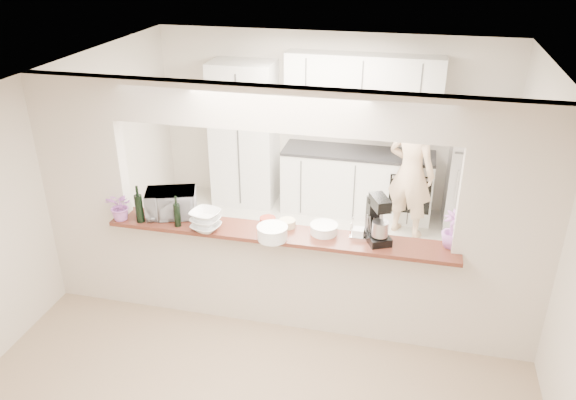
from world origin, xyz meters
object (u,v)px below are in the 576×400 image
(refrigerator, at_px, (478,169))
(toaster_oven, at_px, (171,203))
(stand_mixer, at_px, (377,221))
(person, at_px, (411,174))

(refrigerator, xyz_separation_m, toaster_oven, (-3.20, -2.60, 0.38))
(stand_mixer, distance_m, person, 2.26)
(stand_mixer, xyz_separation_m, person, (0.27, 2.20, -0.42))
(person, bearing_deg, stand_mixer, 108.40)
(toaster_oven, relative_size, stand_mixer, 1.08)
(toaster_oven, relative_size, person, 0.28)
(stand_mixer, bearing_deg, refrigerator, 66.77)
(toaster_oven, bearing_deg, stand_mixer, -19.72)
(toaster_oven, xyz_separation_m, stand_mixer, (2.07, -0.03, 0.07))
(toaster_oven, distance_m, stand_mixer, 2.07)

